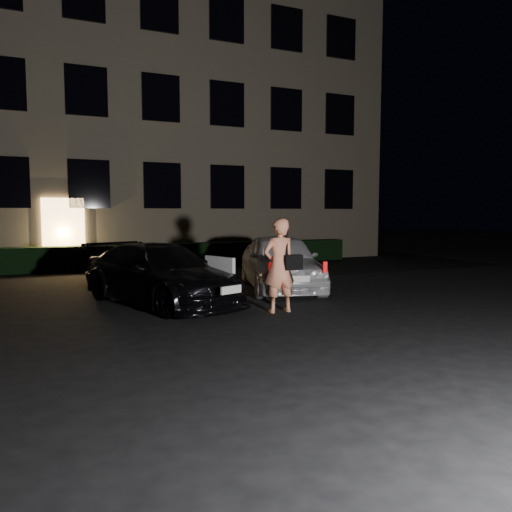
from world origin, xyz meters
name	(u,v)px	position (x,y,z in m)	size (l,w,h in m)	color
ground	(310,325)	(0.00, 0.00, 0.00)	(80.00, 80.00, 0.00)	black
building	(140,122)	(0.00, 14.99, 6.00)	(20.00, 8.11, 12.00)	#726551
hedge	(166,255)	(0.00, 10.50, 0.42)	(15.00, 0.70, 0.85)	black
sedan	(161,274)	(-1.92, 3.18, 0.66)	(3.28, 4.89, 1.32)	black
hatch	(280,261)	(1.39, 3.92, 0.73)	(2.84, 4.61, 1.47)	silver
man	(280,265)	(0.04, 1.27, 0.95)	(0.79, 0.47, 1.89)	#FC946A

